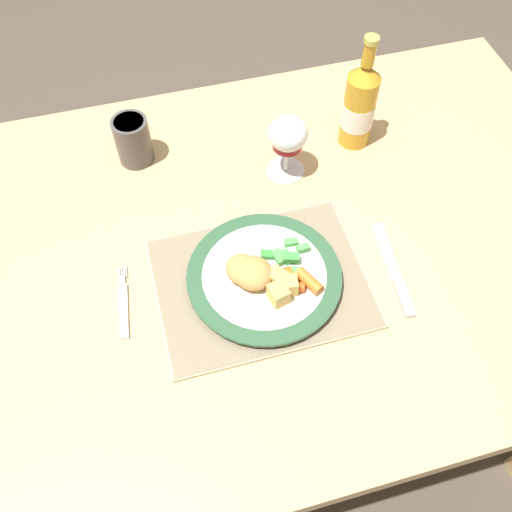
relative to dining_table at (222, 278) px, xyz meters
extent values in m
plane|color=#4C4238|center=(0.00, 0.00, -0.65)|extent=(6.00, 6.00, 0.00)
cube|color=tan|center=(0.00, 0.00, 0.07)|extent=(1.47, 0.86, 0.04)
cube|color=tan|center=(0.68, 0.38, -0.30)|extent=(0.06, 0.06, 0.70)
cube|color=tan|center=(0.05, -0.08, 0.09)|extent=(0.35, 0.27, 0.01)
cube|color=#807259|center=(0.05, -0.08, 0.09)|extent=(0.34, 0.26, 0.00)
cylinder|color=silver|center=(0.06, -0.08, 0.10)|extent=(0.21, 0.21, 0.01)
cylinder|color=#2D5638|center=(0.06, -0.08, 0.11)|extent=(0.26, 0.26, 0.01)
cylinder|color=silver|center=(0.06, -0.08, 0.11)|extent=(0.20, 0.20, 0.00)
ellipsoid|color=tan|center=(0.04, -0.09, 0.13)|extent=(0.09, 0.09, 0.04)
ellipsoid|color=tan|center=(0.02, -0.07, 0.13)|extent=(0.05, 0.06, 0.04)
cube|color=#4CA84C|center=(0.10, -0.06, 0.12)|extent=(0.02, 0.03, 0.01)
cube|color=#4CA84C|center=(0.09, -0.06, 0.12)|extent=(0.02, 0.03, 0.01)
cube|color=#4CA84C|center=(0.13, -0.05, 0.12)|extent=(0.02, 0.01, 0.01)
cube|color=#4CA84C|center=(0.11, -0.09, 0.12)|extent=(0.03, 0.02, 0.01)
cube|color=#4CA84C|center=(0.12, -0.03, 0.12)|extent=(0.02, 0.01, 0.01)
cube|color=#4CA84C|center=(0.10, -0.05, 0.12)|extent=(0.03, 0.02, 0.01)
cube|color=#338438|center=(0.07, -0.05, 0.12)|extent=(0.03, 0.02, 0.01)
cube|color=green|center=(0.11, -0.07, 0.13)|extent=(0.03, 0.02, 0.01)
cylinder|color=orange|center=(0.12, -0.12, 0.12)|extent=(0.04, 0.05, 0.02)
cylinder|color=orange|center=(0.09, -0.11, 0.12)|extent=(0.04, 0.03, 0.02)
cylinder|color=orange|center=(0.08, -0.09, 0.12)|extent=(0.04, 0.02, 0.02)
cylinder|color=#CC5119|center=(0.10, -0.12, 0.12)|extent=(0.03, 0.03, 0.02)
cube|color=silver|center=(-0.18, -0.07, 0.09)|extent=(0.03, 0.10, 0.01)
cube|color=silver|center=(-0.17, -0.02, 0.09)|extent=(0.01, 0.02, 0.01)
cube|color=silver|center=(-0.16, 0.00, 0.09)|extent=(0.00, 0.02, 0.00)
cube|color=silver|center=(-0.16, 0.00, 0.09)|extent=(0.00, 0.02, 0.00)
cube|color=silver|center=(-0.17, 0.00, 0.09)|extent=(0.00, 0.02, 0.00)
cube|color=silver|center=(-0.17, 0.00, 0.09)|extent=(0.00, 0.02, 0.00)
cube|color=silver|center=(0.28, -0.08, 0.09)|extent=(0.03, 0.12, 0.00)
cube|color=#B2B2B7|center=(0.27, -0.17, 0.09)|extent=(0.02, 0.07, 0.01)
cylinder|color=silver|center=(0.17, 0.15, 0.09)|extent=(0.07, 0.07, 0.00)
cylinder|color=silver|center=(0.17, 0.15, 0.12)|extent=(0.01, 0.01, 0.06)
ellipsoid|color=silver|center=(0.17, 0.15, 0.18)|extent=(0.07, 0.07, 0.06)
cylinder|color=maroon|center=(0.17, 0.15, 0.17)|extent=(0.06, 0.06, 0.03)
cylinder|color=gold|center=(0.32, 0.20, 0.16)|extent=(0.06, 0.06, 0.15)
cone|color=gold|center=(0.32, 0.20, 0.25)|extent=(0.06, 0.06, 0.03)
cylinder|color=gold|center=(0.32, 0.20, 0.29)|extent=(0.02, 0.02, 0.05)
cylinder|color=#BFB74C|center=(0.32, 0.20, 0.31)|extent=(0.03, 0.03, 0.01)
cylinder|color=white|center=(0.32, 0.20, 0.15)|extent=(0.06, 0.06, 0.05)
cube|color=#DBB256|center=(0.07, -0.13, 0.13)|extent=(0.03, 0.04, 0.03)
cube|color=#DBB256|center=(0.09, -0.12, 0.13)|extent=(0.03, 0.03, 0.03)
cube|color=#DBB256|center=(0.07, -0.10, 0.13)|extent=(0.04, 0.04, 0.03)
cylinder|color=#4C4747|center=(-0.10, 0.26, 0.13)|extent=(0.07, 0.07, 0.09)
cylinder|color=#2A2727|center=(-0.10, 0.26, 0.18)|extent=(0.06, 0.06, 0.01)
camera|label=1|loc=(-0.09, -0.56, 0.90)|focal=40.00mm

